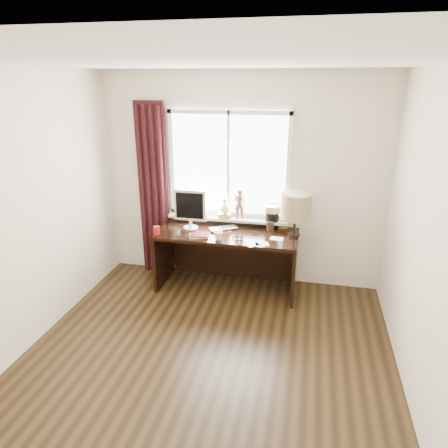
% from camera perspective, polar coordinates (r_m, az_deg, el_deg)
% --- Properties ---
extents(floor, '(3.50, 4.00, 0.00)m').
position_cam_1_polar(floor, '(3.81, -3.57, -21.00)').
color(floor, '#362512').
rests_on(floor, ground).
extents(ceiling, '(3.50, 4.00, 0.00)m').
position_cam_1_polar(ceiling, '(2.87, -4.78, 22.05)').
color(ceiling, white).
rests_on(ceiling, wall_back).
extents(wall_back, '(3.50, 0.00, 2.60)m').
position_cam_1_polar(wall_back, '(4.96, 2.45, 6.14)').
color(wall_back, beige).
rests_on(wall_back, ground).
extents(wall_left, '(0.00, 4.00, 2.60)m').
position_cam_1_polar(wall_left, '(3.95, -29.21, -0.19)').
color(wall_left, beige).
rests_on(wall_left, ground).
extents(wall_right, '(0.00, 4.00, 2.60)m').
position_cam_1_polar(wall_right, '(3.13, 28.48, -5.03)').
color(wall_right, beige).
rests_on(wall_right, ground).
extents(laptop, '(0.40, 0.37, 0.03)m').
position_cam_1_polar(laptop, '(4.89, -0.10, -0.64)').
color(laptop, silver).
rests_on(laptop, desk).
extents(mug, '(0.15, 0.15, 0.11)m').
position_cam_1_polar(mug, '(4.58, -0.82, -1.62)').
color(mug, white).
rests_on(mug, desk).
extents(red_cup, '(0.08, 0.08, 0.10)m').
position_cam_1_polar(red_cup, '(4.80, -9.60, -0.90)').
color(red_cup, maroon).
rests_on(red_cup, desk).
extents(window, '(1.52, 0.22, 1.40)m').
position_cam_1_polar(window, '(4.93, 0.87, 6.17)').
color(window, white).
rests_on(window, ground).
extents(curtain, '(0.38, 0.09, 2.25)m').
position_cam_1_polar(curtain, '(5.23, -10.10, 4.50)').
color(curtain, black).
rests_on(curtain, floor).
extents(desk, '(1.70, 0.70, 0.75)m').
position_cam_1_polar(desk, '(4.98, 0.62, -3.44)').
color(desk, black).
rests_on(desk, floor).
extents(monitor, '(0.40, 0.18, 0.49)m').
position_cam_1_polar(monitor, '(4.86, -4.87, 2.44)').
color(monitor, beige).
rests_on(monitor, desk).
extents(notebook_stack, '(0.26, 0.22, 0.03)m').
position_cam_1_polar(notebook_stack, '(4.68, -3.59, -1.63)').
color(notebook_stack, beige).
rests_on(notebook_stack, desk).
extents(brush_holder, '(0.09, 0.09, 0.25)m').
position_cam_1_polar(brush_holder, '(4.88, 6.62, -0.22)').
color(brush_holder, black).
rests_on(brush_holder, desk).
extents(icon_frame, '(0.10, 0.03, 0.13)m').
position_cam_1_polar(icon_frame, '(4.96, 8.48, 0.05)').
color(icon_frame, gold).
rests_on(icon_frame, desk).
extents(table_lamp, '(0.35, 0.35, 0.52)m').
position_cam_1_polar(table_lamp, '(4.65, 10.21, 2.45)').
color(table_lamp, black).
rests_on(table_lamp, desk).
extents(loose_papers, '(0.41, 0.39, 0.00)m').
position_cam_1_polar(loose_papers, '(4.54, 5.73, -2.62)').
color(loose_papers, white).
rests_on(loose_papers, desk).
extents(desk_cables, '(0.48, 0.51, 0.01)m').
position_cam_1_polar(desk_cables, '(4.76, 2.43, -1.39)').
color(desk_cables, black).
rests_on(desk_cables, desk).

